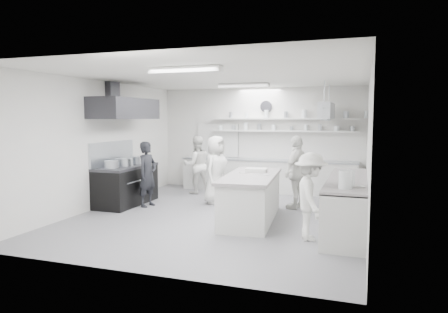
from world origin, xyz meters
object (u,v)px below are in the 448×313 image
(cook_back, at_px, (197,165))
(prep_island, at_px, (251,199))
(stove, at_px, (126,186))
(right_counter, at_px, (347,205))
(back_counter, at_px, (267,176))
(cook_stove, at_px, (148,174))

(cook_back, bearing_deg, prep_island, 92.64)
(stove, bearing_deg, cook_back, 60.77)
(right_counter, distance_m, prep_island, 1.93)
(back_counter, relative_size, prep_island, 2.03)
(stove, distance_m, cook_back, 2.23)
(stove, relative_size, prep_island, 0.73)
(prep_island, distance_m, cook_back, 3.35)
(right_counter, bearing_deg, cook_back, 148.84)
(stove, height_order, back_counter, back_counter)
(cook_stove, bearing_deg, right_counter, -87.92)
(prep_island, relative_size, cook_back, 1.53)
(cook_stove, xyz_separation_m, cook_back, (0.45, 1.96, 0.03))
(back_counter, distance_m, cook_back, 2.05)
(right_counter, bearing_deg, back_counter, 124.65)
(stove, bearing_deg, cook_stove, -3.32)
(prep_island, distance_m, cook_stove, 2.77)
(right_counter, height_order, cook_back, cook_back)
(cook_back, bearing_deg, right_counter, 109.04)
(cook_stove, relative_size, cook_back, 0.97)
(prep_island, relative_size, cook_stove, 1.58)
(right_counter, relative_size, prep_island, 1.34)
(right_counter, relative_size, cook_stove, 2.11)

